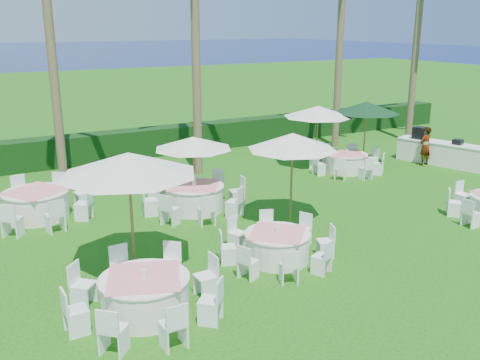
# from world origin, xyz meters

# --- Properties ---
(ground) EXTENTS (120.00, 120.00, 0.00)m
(ground) POSITION_xyz_m (0.00, 0.00, 0.00)
(ground) COLOR #1D4F0D
(ground) RESTS_ON ground
(hedge) EXTENTS (34.00, 1.00, 1.20)m
(hedge) POSITION_xyz_m (0.00, 12.00, 0.60)
(hedge) COLOR black
(hedge) RESTS_ON ground
(banquet_table_a) EXTENTS (3.16, 3.16, 0.96)m
(banquet_table_a) POSITION_xyz_m (-4.71, -0.81, 0.42)
(banquet_table_a) COLOR white
(banquet_table_a) RESTS_ON ground
(banquet_table_b) EXTENTS (2.77, 2.77, 0.87)m
(banquet_table_b) POSITION_xyz_m (-1.02, 0.04, 0.38)
(banquet_table_b) COLOR white
(banquet_table_b) RESTS_ON ground
(banquet_table_d) EXTENTS (3.36, 3.36, 1.01)m
(banquet_table_d) POSITION_xyz_m (-5.67, 6.05, 0.44)
(banquet_table_d) COLOR white
(banquet_table_d) RESTS_ON ground
(banquet_table_e) EXTENTS (3.24, 3.24, 0.98)m
(banquet_table_e) POSITION_xyz_m (-1.27, 4.39, 0.43)
(banquet_table_e) COLOR white
(banquet_table_e) RESTS_ON ground
(banquet_table_f) EXTENTS (2.89, 2.89, 0.88)m
(banquet_table_f) POSITION_xyz_m (5.83, 5.65, 0.38)
(banquet_table_f) COLOR white
(banquet_table_f) RESTS_ON ground
(umbrella_a) EXTENTS (3.08, 3.08, 2.90)m
(umbrella_a) POSITION_xyz_m (-4.33, 1.00, 2.65)
(umbrella_a) COLOR brown
(umbrella_a) RESTS_ON ground
(umbrella_b) EXTENTS (2.55, 2.55, 2.68)m
(umbrella_b) POSITION_xyz_m (0.66, 1.94, 2.45)
(umbrella_b) COLOR brown
(umbrella_b) RESTS_ON ground
(umbrella_c) EXTENTS (2.48, 2.48, 2.22)m
(umbrella_c) POSITION_xyz_m (-1.03, 4.91, 2.02)
(umbrella_c) COLOR brown
(umbrella_c) RESTS_ON ground
(umbrella_d) EXTENTS (2.74, 2.74, 2.50)m
(umbrella_d) POSITION_xyz_m (5.18, 6.73, 2.28)
(umbrella_d) COLOR brown
(umbrella_d) RESTS_ON ground
(umbrella_green) EXTENTS (2.66, 2.66, 2.62)m
(umbrella_green) POSITION_xyz_m (7.06, 6.05, 2.39)
(umbrella_green) COLOR brown
(umbrella_green) RESTS_ON ground
(buffet_table) EXTENTS (2.06, 4.11, 1.44)m
(buffet_table) POSITION_xyz_m (10.03, 4.44, 0.50)
(buffet_table) COLOR white
(buffet_table) RESTS_ON ground
(staff_person) EXTENTS (0.62, 0.44, 1.59)m
(staff_person) POSITION_xyz_m (9.28, 4.86, 0.80)
(staff_person) COLOR gray
(staff_person) RESTS_ON ground
(palm_b) EXTENTS (4.40, 4.02, 8.92)m
(palm_b) POSITION_xyz_m (-4.21, 9.51, 4.92)
(palm_b) COLOR brown
(palm_b) RESTS_ON ground
(palm_c) EXTENTS (4.39, 4.19, 10.91)m
(palm_c) POSITION_xyz_m (0.65, 8.26, 5.93)
(palm_c) COLOR brown
(palm_c) RESTS_ON ground
(palm_d) EXTENTS (4.40, 3.99, 7.93)m
(palm_d) POSITION_xyz_m (8.37, 9.49, 4.41)
(palm_d) COLOR brown
(palm_d) RESTS_ON ground
(palm_e) EXTENTS (4.29, 4.35, 8.35)m
(palm_e) POSITION_xyz_m (12.23, 8.58, 4.63)
(palm_e) COLOR brown
(palm_e) RESTS_ON ground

